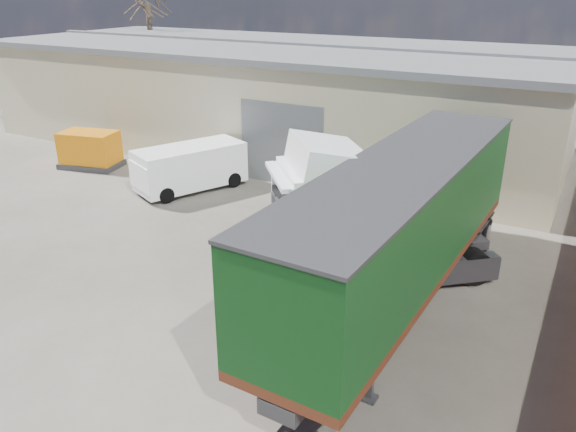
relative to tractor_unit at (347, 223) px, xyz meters
The scene contains 6 objects.
ground 5.50m from the tractor_unit, 139.51° to the right, with size 120.00×120.00×0.00m, color #2B2822.
warehouse 16.09m from the tractor_unit, 128.18° to the left, with size 30.60×12.60×5.42m.
tractor_unit is the anchor object (origin of this frame).
box_trailer 2.02m from the tractor_unit, 15.78° to the right, with size 3.10×12.61×4.16m.
panel_van 9.95m from the tractor_unit, 156.50° to the left, with size 3.61×5.02×1.90m.
orange_skip 15.86m from the tractor_unit, 164.17° to the left, with size 3.10×2.34×1.73m.
Camera 1 is at (9.69, -10.49, 8.28)m, focal length 35.00 mm.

